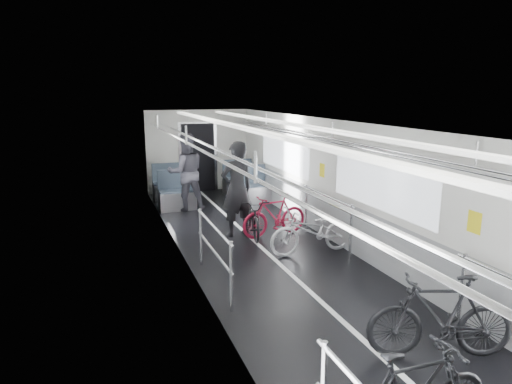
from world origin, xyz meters
TOP-DOWN VIEW (x-y plane):
  - car_shell at (0.00, 1.78)m, footprint 3.02×14.01m
  - bike_right_near at (0.60, -2.51)m, footprint 1.70×0.99m
  - bike_right_mid at (0.77, 0.98)m, footprint 1.68×0.62m
  - bike_right_far at (0.51, 2.18)m, footprint 1.52×0.63m
  - bike_aisle at (0.10, 2.39)m, footprint 0.79×1.60m
  - person_standing at (-0.20, 2.49)m, footprint 0.80×0.61m
  - person_seated at (-0.78, 4.88)m, footprint 0.94×0.74m

SIDE VIEW (x-z plane):
  - bike_aisle at x=0.10m, z-range 0.00..0.80m
  - bike_right_mid at x=0.77m, z-range 0.00..0.88m
  - bike_right_far at x=0.51m, z-range 0.00..0.88m
  - bike_right_near at x=0.60m, z-range 0.00..0.99m
  - person_seated at x=-0.78m, z-range 0.00..1.92m
  - person_standing at x=-0.20m, z-range 0.00..1.96m
  - car_shell at x=0.00m, z-range -0.08..2.33m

